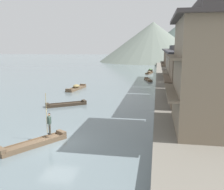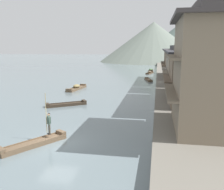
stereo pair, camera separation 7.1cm
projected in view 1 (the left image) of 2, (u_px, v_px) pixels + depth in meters
ground_plane at (58, 143)px, 18.57m from camera, size 400.00×400.00×0.00m
riverbank_right at (208, 83)px, 44.82m from camera, size 18.00×110.00×0.93m
boat_foreground_poled at (34, 144)px, 17.92m from camera, size 3.52×4.66×0.53m
boatman_person at (49, 121)px, 18.63m from camera, size 0.48×0.42×3.04m
boat_moored_nearest at (76, 88)px, 41.40m from camera, size 1.81×5.78×0.83m
boat_moored_second at (66, 104)px, 30.15m from camera, size 4.45×3.51×0.46m
boat_moored_third at (149, 73)px, 65.75m from camera, size 1.95×4.71×0.65m
boat_moored_far at (148, 80)px, 52.21m from camera, size 1.88×4.58×0.42m
boat_midriver_drifting at (150, 71)px, 70.33m from camera, size 1.26×4.18×0.87m
house_waterfront_nearest at (208, 70)px, 18.32m from camera, size 5.55×8.39×8.74m
house_waterfront_second at (199, 75)px, 26.60m from camera, size 6.94×7.69×6.14m
house_waterfront_tall at (190, 70)px, 32.86m from camera, size 6.64×5.40×6.14m
house_waterfront_narrow at (183, 66)px, 39.03m from camera, size 6.01×6.01×6.14m
house_waterfront_far at (180, 63)px, 45.82m from camera, size 6.29×7.27×6.14m
house_waterfront_end at (178, 61)px, 53.11m from camera, size 6.97×7.92×6.14m
hill_far_west at (181, 41)px, 122.95m from camera, size 46.98×46.98×18.32m
hill_far_centre at (153, 42)px, 115.65m from camera, size 48.46×48.46×17.68m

